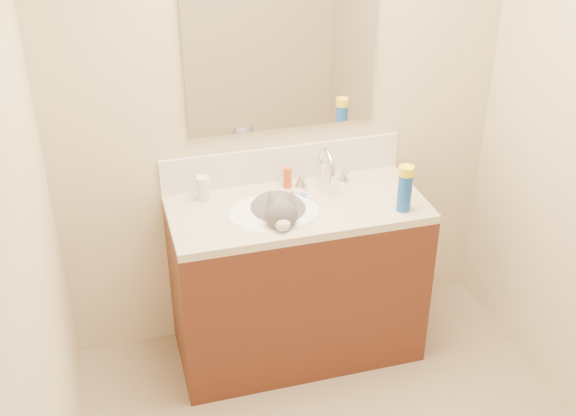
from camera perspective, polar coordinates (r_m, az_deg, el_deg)
room_shell at (r=2.26m, az=7.86°, el=2.26°), size 2.24×2.54×2.52m
vanity_cabinet at (r=3.60m, az=0.71°, el=-5.97°), size 1.20×0.55×0.82m
counter_slab at (r=3.37m, az=0.75°, el=-0.04°), size 1.20×0.55×0.04m
basin at (r=3.34m, az=-1.08°, el=-1.31°), size 0.45×0.36×0.14m
faucet at (r=3.48m, az=2.97°, el=2.96°), size 0.28×0.20×0.21m
cat at (r=3.33m, az=-0.71°, el=-0.65°), size 0.34×0.42×0.32m
backsplash at (r=3.54m, az=-0.44°, el=3.55°), size 1.20×0.02×0.18m
mirror at (r=3.32m, az=-0.48°, el=12.71°), size 0.90×0.02×0.80m
pill_bottle at (r=3.41m, az=-6.70°, el=1.58°), size 0.08×0.08×0.12m
pill_label at (r=3.41m, az=-6.69°, el=1.39°), size 0.08×0.08×0.04m
silver_jar at (r=3.52m, az=-0.17°, el=2.27°), size 0.07×0.07×0.06m
amber_bottle at (r=3.49m, az=-0.04°, el=2.42°), size 0.05×0.05×0.10m
toothbrush at (r=3.43m, az=1.27°, el=1.03°), size 0.10×0.12×0.01m
toothbrush_head at (r=3.43m, az=1.27°, el=1.08°), size 0.03×0.04×0.02m
spray_can at (r=3.32m, az=9.19°, el=1.21°), size 0.08×0.08×0.18m
spray_cap at (r=3.27m, az=9.34°, el=2.92°), size 0.09×0.09×0.04m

